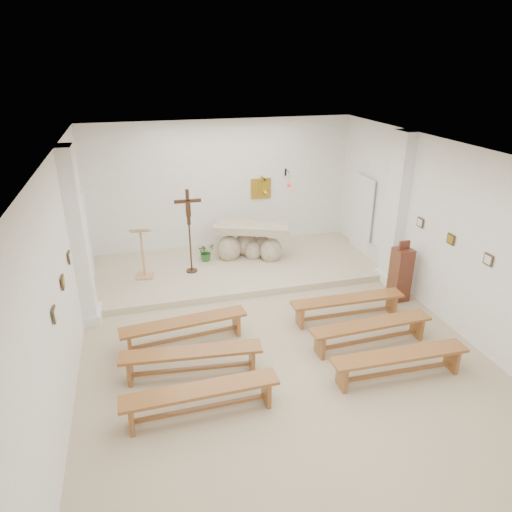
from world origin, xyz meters
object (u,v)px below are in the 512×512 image
object	(u,v)px
bench_left_front	(184,326)
bench_left_third	(201,395)
altar	(251,243)
bench_right_front	(347,303)
donation_pedestal	(400,274)
bench_left_second	(192,357)
bench_right_third	(400,360)
bench_right_second	(371,329)
crucifix_stand	(189,225)
lectern	(142,252)

from	to	relation	value
bench_left_front	bench_left_third	distance (m)	1.93
altar	bench_right_front	world-z (taller)	altar
altar	donation_pedestal	distance (m)	3.82
altar	bench_right_front	distance (m)	3.47
altar	bench_left_second	distance (m)	4.74
donation_pedestal	bench_right_third	bearing A→B (deg)	-123.83
bench_right_second	bench_right_front	bearing A→B (deg)	87.97
donation_pedestal	bench_left_front	size ratio (longest dim) A/B	0.59
donation_pedestal	bench_right_second	xyz separation A→B (m)	(-1.47, -1.46, -0.24)
bench_left_second	bench_right_third	xyz separation A→B (m)	(3.27, -0.97, 0.00)
crucifix_stand	bench_left_front	size ratio (longest dim) A/B	0.87
altar	donation_pedestal	world-z (taller)	donation_pedestal
bench_left_third	bench_right_third	distance (m)	3.27
bench_right_front	bench_right_second	distance (m)	0.97
donation_pedestal	bench_left_third	size ratio (longest dim) A/B	0.59
altar	lectern	size ratio (longest dim) A/B	1.59
crucifix_stand	bench_right_second	distance (m)	4.75
bench_right_front	bench_right_third	world-z (taller)	same
bench_left_front	bench_right_second	distance (m)	3.41
bench_right_front	bench_left_third	world-z (taller)	same
bench_left_second	bench_left_third	xyz separation A→B (m)	(-0.00, -0.97, 0.00)
bench_left_front	bench_right_third	bearing A→B (deg)	-36.37
bench_right_second	bench_left_third	bearing A→B (deg)	-165.53
altar	bench_left_third	bearing A→B (deg)	-90.80
altar	bench_left_front	world-z (taller)	altar
bench_right_second	bench_left_second	bearing A→B (deg)	177.97
altar	bench_right_second	xyz separation A→B (m)	(1.16, -4.24, -0.16)
bench_left_front	altar	bearing A→B (deg)	51.41
bench_right_second	bench_right_third	bearing A→B (deg)	-92.03
bench_left_second	donation_pedestal	bearing A→B (deg)	23.15
crucifix_stand	bench_left_third	distance (m)	4.84
lectern	bench_left_third	distance (m)	4.76
altar	bench_right_front	bearing A→B (deg)	-49.25
bench_left_third	altar	bearing A→B (deg)	66.93
altar	lectern	bearing A→B (deg)	-148.25
bench_right_front	donation_pedestal	bearing A→B (deg)	19.30
altar	bench_right_third	world-z (taller)	altar
crucifix_stand	bench_right_second	world-z (taller)	crucifix_stand
bench_left_third	bench_right_second	bearing A→B (deg)	15.52
bench_left_third	bench_right_third	xyz separation A→B (m)	(3.27, 0.00, 0.00)
donation_pedestal	bench_left_second	xyz separation A→B (m)	(-4.73, -1.46, -0.24)
crucifix_stand	bench_right_front	xyz separation A→B (m)	(2.76, -2.78, -0.96)
altar	bench_left_third	xyz separation A→B (m)	(-2.11, -5.20, -0.16)
donation_pedestal	bench_right_front	size ratio (longest dim) A/B	0.59
lectern	bench_right_third	size ratio (longest dim) A/B	0.55
lectern	bench_left_third	xyz separation A→B (m)	(0.60, -4.70, -0.41)
lectern	bench_left_third	size ratio (longest dim) A/B	0.55
crucifix_stand	donation_pedestal	world-z (taller)	crucifix_stand
altar	bench_left_front	bearing A→B (deg)	-101.57
lectern	bench_left_second	bearing A→B (deg)	-72.69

